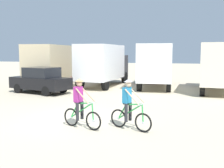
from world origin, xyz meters
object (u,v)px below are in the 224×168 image
Objects in this scene: box_truck_avon_van at (103,63)px; box_truck_white_box at (156,64)px; box_truck_cream_rv at (219,65)px; cyclist_cowboy_hat at (129,106)px; cyclist_orange_shirt at (80,105)px; box_truck_tan_camper at (53,63)px; sedan_parked at (41,80)px.

box_truck_avon_van is 0.99× the size of box_truck_white_box.
box_truck_avon_van is 1.00× the size of box_truck_cream_rv.
box_truck_avon_van is 3.76× the size of cyclist_cowboy_hat.
box_truck_tan_camper is at bearing 122.59° from cyclist_orange_shirt.
cyclist_orange_shirt reaches higher than sedan_parked.
box_truck_tan_camper is 4.58m from sedan_parked.
box_truck_cream_rv is at bearing 62.88° from cyclist_orange_shirt.
box_truck_cream_rv is 3.75× the size of cyclist_orange_shirt.
box_truck_white_box reaches higher than cyclist_orange_shirt.
box_truck_white_box is at bearing 3.69° from box_truck_avon_van.
sedan_parked is at bearing -144.50° from box_truck_white_box.
box_truck_cream_rv reaches higher than cyclist_cowboy_hat.
sedan_parked is (-11.61, -3.96, -0.99)m from box_truck_cream_rv.
box_truck_white_box is 4.64m from box_truck_cream_rv.
box_truck_cream_rv is 12.52m from cyclist_orange_shirt.
sedan_parked is 2.47× the size of cyclist_cowboy_hat.
box_truck_tan_camper is at bearing -174.51° from box_truck_white_box.
box_truck_avon_van is 5.70m from sedan_parked.
sedan_parked is at bearing 138.21° from cyclist_cowboy_hat.
cyclist_cowboy_hat is at bearing 9.47° from cyclist_orange_shirt.
box_truck_cream_rv is 12.31m from sedan_parked.
box_truck_tan_camper and box_truck_cream_rv have the same top height.
box_truck_tan_camper and box_truck_avon_van have the same top height.
box_truck_avon_van is 8.74m from box_truck_cream_rv.
cyclist_orange_shirt is (-5.69, -11.11, -1.03)m from box_truck_cream_rv.
cyclist_cowboy_hat is at bearing -50.88° from box_truck_tan_camper.
box_truck_tan_camper is at bearing 129.12° from cyclist_cowboy_hat.
box_truck_tan_camper reaches higher than cyclist_orange_shirt.
box_truck_cream_rv is (8.70, -0.84, 0.00)m from box_truck_avon_van.
box_truck_white_box is (8.47, 0.81, 0.00)m from box_truck_tan_camper.
cyclist_cowboy_hat is at bearing -67.78° from box_truck_avon_van.
cyclist_cowboy_hat is (-3.94, -10.81, -1.03)m from box_truck_cream_rv.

